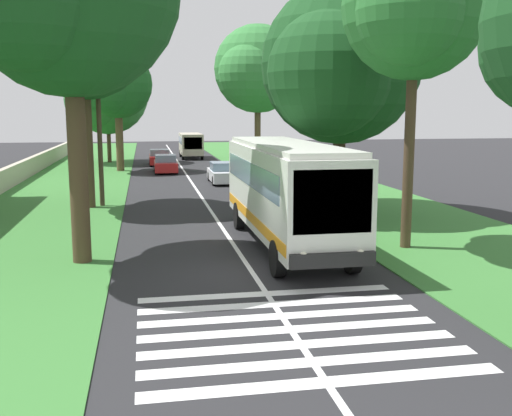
% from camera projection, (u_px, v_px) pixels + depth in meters
% --- Properties ---
extents(ground, '(160.00, 160.00, 0.00)m').
position_uv_depth(ground, '(253.00, 274.00, 18.02)').
color(ground, '#262628').
extents(grass_verge_left, '(120.00, 8.00, 0.04)m').
position_uv_depth(grass_verge_left, '(47.00, 205.00, 31.09)').
color(grass_verge_left, '#387533').
rests_on(grass_verge_left, ground).
extents(grass_verge_right, '(120.00, 8.00, 0.04)m').
position_uv_depth(grass_verge_right, '(348.00, 197.00, 34.05)').
color(grass_verge_right, '#387533').
rests_on(grass_verge_right, ground).
extents(centre_line, '(110.00, 0.16, 0.01)m').
position_uv_depth(centre_line, '(204.00, 201.00, 32.57)').
color(centre_line, silver).
rests_on(centre_line, ground).
extents(coach_bus, '(11.16, 2.62, 3.73)m').
position_uv_depth(coach_bus, '(285.00, 187.00, 21.40)').
color(coach_bus, silver).
rests_on(coach_bus, ground).
extents(zebra_crossing, '(5.85, 6.80, 0.01)m').
position_uv_depth(zebra_crossing, '(291.00, 329.00, 13.46)').
color(zebra_crossing, silver).
rests_on(zebra_crossing, ground).
extents(trailing_car_0, '(4.30, 1.78, 1.43)m').
position_uv_depth(trailing_car_0, '(223.00, 173.00, 40.49)').
color(trailing_car_0, silver).
rests_on(trailing_car_0, ground).
extents(trailing_car_1, '(4.30, 1.78, 1.43)m').
position_uv_depth(trailing_car_1, '(166.00, 164.00, 47.27)').
color(trailing_car_1, '#B21E1E').
rests_on(trailing_car_1, ground).
extents(trailing_car_2, '(4.30, 1.78, 1.43)m').
position_uv_depth(trailing_car_2, '(159.00, 158.00, 53.79)').
color(trailing_car_2, '#B21E1E').
rests_on(trailing_car_2, ground).
extents(trailing_minibus_0, '(6.00, 2.14, 2.53)m').
position_uv_depth(trailing_minibus_0, '(191.00, 143.00, 61.51)').
color(trailing_minibus_0, '#BFB299').
rests_on(trailing_minibus_0, ground).
extents(roadside_tree_left_0, '(6.87, 5.52, 9.64)m').
position_uv_depth(roadside_tree_left_0, '(115.00, 86.00, 47.41)').
color(roadside_tree_left_0, brown).
rests_on(roadside_tree_left_0, grass_verge_left).
extents(roadside_tree_left_2, '(7.80, 6.79, 12.10)m').
position_uv_depth(roadside_tree_left_2, '(80.00, 33.00, 29.02)').
color(roadside_tree_left_2, '#4C3826').
rests_on(roadside_tree_left_2, grass_verge_left).
extents(roadside_tree_left_3, '(8.87, 7.54, 10.14)m').
position_uv_depth(roadside_tree_left_3, '(105.00, 96.00, 55.39)').
color(roadside_tree_left_3, '#4C3826').
rests_on(roadside_tree_left_3, grass_verge_left).
extents(roadside_tree_right_0, '(9.50, 7.65, 10.74)m').
position_uv_depth(roadside_tree_right_0, '(336.00, 69.00, 28.08)').
color(roadside_tree_right_0, '#4C3826').
rests_on(roadside_tree_right_0, grass_verge_right).
extents(roadside_tree_right_1, '(8.52, 7.02, 11.62)m').
position_uv_depth(roadside_tree_right_1, '(255.00, 71.00, 48.04)').
color(roadside_tree_right_1, brown).
rests_on(roadside_tree_right_1, grass_verge_right).
extents(roadside_tree_right_3, '(5.89, 4.93, 10.74)m').
position_uv_depth(roadside_tree_right_3, '(411.00, 10.00, 20.02)').
color(roadside_tree_right_3, '#4C3826').
rests_on(roadside_tree_right_3, grass_verge_right).
extents(utility_pole, '(0.24, 1.40, 8.72)m').
position_uv_depth(utility_pole, '(99.00, 117.00, 30.01)').
color(utility_pole, '#473828').
rests_on(utility_pole, grass_verge_left).
extents(pedestrian, '(0.34, 0.34, 1.69)m').
position_uv_depth(pedestrian, '(366.00, 209.00, 24.25)').
color(pedestrian, '#26262D').
rests_on(pedestrian, grass_verge_right).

